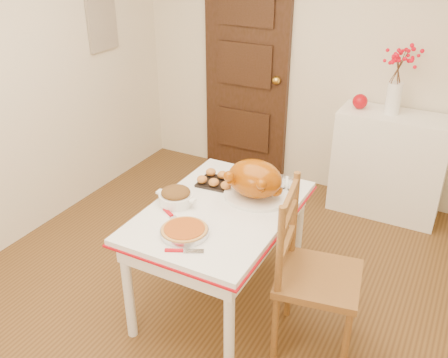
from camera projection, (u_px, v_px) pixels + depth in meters
The scene contains 17 objects.
floor at pixel (211, 304), 3.35m from camera, with size 3.50×4.00×0.00m, color #4A2F15.
wall_back at pixel (321, 55), 4.34m from camera, with size 3.50×0.00×2.50m, color beige.
door_back at pixel (246, 71), 4.71m from camera, with size 0.85×0.06×2.06m, color #371F16.
photo_board at pixel (102, 24), 4.31m from camera, with size 0.03×0.35×0.45m, color #B1A78B.
sideboard at pixel (389, 165), 4.23m from camera, with size 0.90×0.40×0.90m, color white.
kitchen_table at pixel (220, 257), 3.22m from camera, with size 0.83×1.22×0.73m, color white, non-canonical shape.
chair_oak at pixel (319, 275), 2.81m from camera, with size 0.46×0.46×1.04m, color brown, non-canonical shape.
berry_vase at pixel (396, 81), 3.92m from camera, with size 0.28×0.28×0.53m, color white, non-canonical shape.
apple at pixel (360, 101), 4.12m from camera, with size 0.12×0.12×0.12m, color #A9060F.
turkey_platter at pixel (255, 181), 3.09m from camera, with size 0.41×0.33×0.26m, color #9D4802, non-canonical shape.
pumpkin_pie at pixel (184, 230), 2.78m from camera, with size 0.27×0.27×0.06m, color #984111.
stuffing_dish at pixel (176, 196), 3.07m from camera, with size 0.27×0.21×0.10m, color #5A3716, non-canonical shape.
rolls_tray at pixel (218, 180), 3.31m from camera, with size 0.26×0.20×0.07m, color #C76E2E, non-canonical shape.
pie_server at pixel (184, 251), 2.65m from camera, with size 0.21×0.06×0.01m, color silver, non-canonical shape.
carving_knife at pixel (175, 219), 2.93m from camera, with size 0.28×0.07×0.01m, color silver, non-canonical shape.
drinking_glass at pixel (263, 170), 3.39m from camera, with size 0.06×0.06×0.10m, color white.
shaker_pair at pixel (287, 183), 3.25m from camera, with size 0.09×0.04×0.09m, color white, non-canonical shape.
Camera 1 is at (1.28, -2.24, 2.30)m, focal length 39.91 mm.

